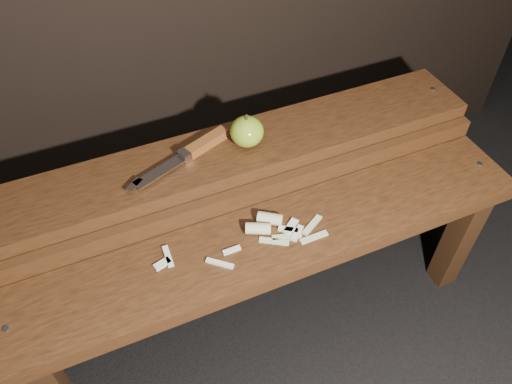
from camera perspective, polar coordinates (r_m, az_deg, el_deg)
name	(u,v)px	position (r m, az deg, el deg)	size (l,w,h in m)	color
ground	(264,313)	(1.47, 0.96, -13.65)	(60.00, 60.00, 0.00)	black
bench_front_tier	(277,257)	(1.14, 2.45, -7.41)	(1.20, 0.20, 0.42)	black
bench_rear_tier	(239,173)	(1.23, -1.97, 2.17)	(1.20, 0.21, 0.50)	black
apple	(247,132)	(1.16, -1.06, 6.93)	(0.08, 0.08, 0.08)	olive
knife	(195,150)	(1.15, -6.99, 4.83)	(0.27, 0.12, 0.02)	brown
apple_scraps	(263,230)	(1.09, 0.78, -4.33)	(0.38, 0.11, 0.03)	beige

